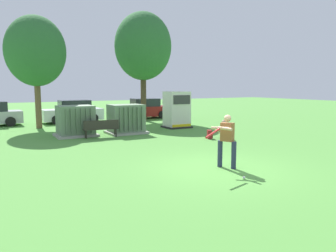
# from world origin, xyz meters

# --- Properties ---
(ground_plane) EXTENTS (96.00, 96.00, 0.00)m
(ground_plane) POSITION_xyz_m (0.00, 0.00, 0.00)
(ground_plane) COLOR #51933D
(transformer_west) EXTENTS (2.10, 1.70, 1.62)m
(transformer_west) POSITION_xyz_m (-2.33, 9.11, 0.79)
(transformer_west) COLOR #9E9B93
(transformer_west) RESTS_ON ground
(transformer_mid_west) EXTENTS (2.10, 1.70, 1.62)m
(transformer_mid_west) POSITION_xyz_m (0.39, 8.75, 0.79)
(transformer_mid_west) COLOR #9E9B93
(transformer_mid_west) RESTS_ON ground
(generator_enclosure) EXTENTS (1.60, 1.40, 2.30)m
(generator_enclosure) POSITION_xyz_m (4.14, 9.49, 1.14)
(generator_enclosure) COLOR #262626
(generator_enclosure) RESTS_ON ground
(park_bench) EXTENTS (1.83, 0.58, 0.92)m
(park_bench) POSITION_xyz_m (-1.33, 7.92, 0.54)
(park_bench) COLOR #2D2823
(park_bench) RESTS_ON ground
(batter) EXTENTS (1.53, 0.99, 1.74)m
(batter) POSITION_xyz_m (0.28, -0.08, 0.98)
(batter) COLOR #282D4C
(batter) RESTS_ON ground
(sports_ball) EXTENTS (0.09, 0.09, 0.09)m
(sports_ball) POSITION_xyz_m (-0.08, -1.32, 0.04)
(sports_ball) COLOR white
(sports_ball) RESTS_ON ground
(seated_spectator) EXTENTS (0.70, 0.77, 0.96)m
(seated_spectator) POSITION_xyz_m (4.00, 4.63, 0.38)
(seated_spectator) COLOR #282D4C
(seated_spectator) RESTS_ON ground
(backpack) EXTENTS (0.35, 0.38, 0.44)m
(backpack) POSITION_xyz_m (3.35, 4.94, 0.21)
(backpack) COLOR maroon
(backpack) RESTS_ON ground
(tree_left) EXTENTS (3.62, 3.62, 6.92)m
(tree_left) POSITION_xyz_m (-3.56, 13.51, 4.75)
(tree_left) COLOR brown
(tree_left) RESTS_ON ground
(tree_center_left) EXTENTS (4.25, 4.25, 8.11)m
(tree_center_left) POSITION_xyz_m (4.10, 14.38, 5.57)
(tree_center_left) COLOR #4C3828
(tree_center_left) RESTS_ON ground
(parked_car_left_of_center) EXTENTS (4.20, 1.92, 1.62)m
(parked_car_left_of_center) POSITION_xyz_m (-0.89, 15.83, 0.75)
(parked_car_left_of_center) COLOR silver
(parked_car_left_of_center) RESTS_ON ground
(parked_car_right_of_center) EXTENTS (4.32, 2.16, 1.62)m
(parked_car_right_of_center) POSITION_xyz_m (4.87, 15.99, 0.75)
(parked_car_right_of_center) COLOR maroon
(parked_car_right_of_center) RESTS_ON ground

